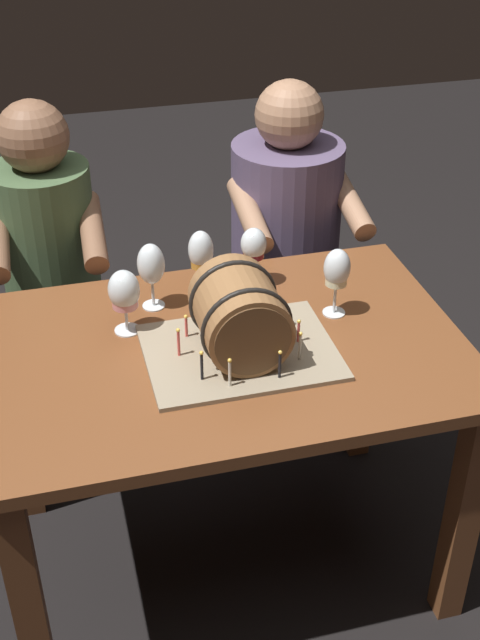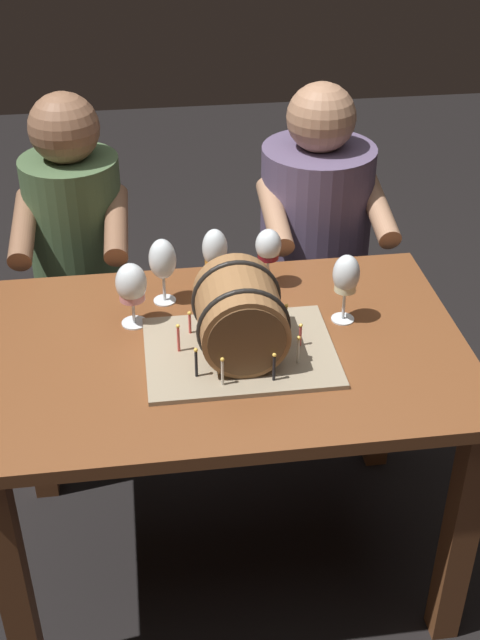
{
  "view_description": "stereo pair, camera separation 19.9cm",
  "coord_description": "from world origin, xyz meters",
  "px_view_note": "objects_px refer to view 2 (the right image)",
  "views": [
    {
      "loc": [
        -0.39,
        -1.65,
        1.96
      ],
      "look_at": [
        0.03,
        -0.04,
        0.86
      ],
      "focal_mm": 46.8,
      "sensor_mm": 36.0,
      "label": 1
    },
    {
      "loc": [
        -0.19,
        -1.69,
        1.96
      ],
      "look_at": [
        0.03,
        -0.04,
        0.86
      ],
      "focal_mm": 46.8,
      "sensor_mm": 36.0,
      "label": 2
    }
  ],
  "objects_px": {
    "dining_table": "(225,386)",
    "wine_glass_empty": "(163,260)",
    "wine_glass_white": "(346,277)",
    "barrel_cake": "(240,320)",
    "person_seated_right": "(313,266)",
    "wine_glass_red": "(268,248)",
    "person_seated_left": "(83,289)",
    "wine_glass_rose": "(131,286)",
    "wine_glass_amber": "(215,251)"
  },
  "relations": [
    {
      "from": "barrel_cake",
      "to": "person_seated_left",
      "type": "height_order",
      "value": "person_seated_left"
    },
    {
      "from": "person_seated_left",
      "to": "wine_glass_rose",
      "type": "bearing_deg",
      "value": -73.86
    },
    {
      "from": "person_seated_left",
      "to": "wine_glass_red",
      "type": "bearing_deg",
      "value": -38.4
    },
    {
      "from": "dining_table",
      "to": "wine_glass_white",
      "type": "relative_size",
      "value": 6.36
    },
    {
      "from": "wine_glass_white",
      "to": "person_seated_left",
      "type": "bearing_deg",
      "value": 138.28
    },
    {
      "from": "person_seated_right",
      "to": "dining_table",
      "type": "bearing_deg",
      "value": -118.74
    },
    {
      "from": "wine_glass_white",
      "to": "wine_glass_rose",
      "type": "bearing_deg",
      "value": 174.08
    },
    {
      "from": "person_seated_right",
      "to": "person_seated_left",
      "type": "bearing_deg",
      "value": -179.96
    },
    {
      "from": "wine_glass_amber",
      "to": "person_seated_right",
      "type": "xyz_separation_m",
      "value": [
        0.38,
        0.42,
        -0.31
      ]
    },
    {
      "from": "wine_glass_red",
      "to": "wine_glass_rose",
      "type": "relative_size",
      "value": 0.98
    },
    {
      "from": "wine_glass_rose",
      "to": "person_seated_right",
      "type": "relative_size",
      "value": 0.15
    },
    {
      "from": "person_seated_left",
      "to": "person_seated_right",
      "type": "distance_m",
      "value": 0.77
    },
    {
      "from": "dining_table",
      "to": "wine_glass_empty",
      "type": "bearing_deg",
      "value": 120.55
    },
    {
      "from": "dining_table",
      "to": "wine_glass_red",
      "type": "height_order",
      "value": "wine_glass_red"
    },
    {
      "from": "wine_glass_white",
      "to": "person_seated_right",
      "type": "height_order",
      "value": "person_seated_right"
    },
    {
      "from": "wine_glass_rose",
      "to": "wine_glass_empty",
      "type": "bearing_deg",
      "value": 49.31
    },
    {
      "from": "dining_table",
      "to": "wine_glass_rose",
      "type": "height_order",
      "value": "wine_glass_rose"
    },
    {
      "from": "dining_table",
      "to": "barrel_cake",
      "type": "distance_m",
      "value": 0.24
    },
    {
      "from": "dining_table",
      "to": "wine_glass_rose",
      "type": "xyz_separation_m",
      "value": [
        -0.22,
        0.13,
        0.24
      ]
    },
    {
      "from": "barrel_cake",
      "to": "wine_glass_rose",
      "type": "xyz_separation_m",
      "value": [
        -0.25,
        0.17,
        0.01
      ]
    },
    {
      "from": "wine_glass_rose",
      "to": "wine_glass_amber",
      "type": "bearing_deg",
      "value": 33.46
    },
    {
      "from": "wine_glass_white",
      "to": "wine_glass_red",
      "type": "bearing_deg",
      "value": 129.48
    },
    {
      "from": "wine_glass_empty",
      "to": "wine_glass_red",
      "type": "xyz_separation_m",
      "value": [
        0.29,
        0.05,
        -0.01
      ]
    },
    {
      "from": "barrel_cake",
      "to": "person_seated_right",
      "type": "bearing_deg",
      "value": 64.69
    },
    {
      "from": "wine_glass_red",
      "to": "person_seated_right",
      "type": "xyz_separation_m",
      "value": [
        0.23,
        0.43,
        -0.32
      ]
    },
    {
      "from": "dining_table",
      "to": "wine_glass_rose",
      "type": "distance_m",
      "value": 0.35
    },
    {
      "from": "barrel_cake",
      "to": "wine_glass_empty",
      "type": "bearing_deg",
      "value": 121.83
    },
    {
      "from": "wine_glass_red",
      "to": "wine_glass_rose",
      "type": "height_order",
      "value": "wine_glass_rose"
    },
    {
      "from": "wine_glass_rose",
      "to": "barrel_cake",
      "type": "bearing_deg",
      "value": -34.18
    },
    {
      "from": "person_seated_left",
      "to": "barrel_cake",
      "type": "bearing_deg",
      "value": -60.65
    },
    {
      "from": "wine_glass_amber",
      "to": "wine_glass_rose",
      "type": "xyz_separation_m",
      "value": [
        -0.23,
        -0.15,
        -0.0
      ]
    },
    {
      "from": "barrel_cake",
      "to": "wine_glass_red",
      "type": "bearing_deg",
      "value": 69.09
    },
    {
      "from": "barrel_cake",
      "to": "wine_glass_empty",
      "type": "xyz_separation_m",
      "value": [
        -0.17,
        0.27,
        0.03
      ]
    },
    {
      "from": "wine_glass_white",
      "to": "wine_glass_amber",
      "type": "relative_size",
      "value": 1.06
    },
    {
      "from": "wine_glass_white",
      "to": "barrel_cake",
      "type": "bearing_deg",
      "value": -158.0
    },
    {
      "from": "person_seated_right",
      "to": "wine_glass_empty",
      "type": "bearing_deg",
      "value": -137.64
    },
    {
      "from": "wine_glass_white",
      "to": "person_seated_right",
      "type": "xyz_separation_m",
      "value": [
        0.07,
        0.63,
        -0.33
      ]
    },
    {
      "from": "wine_glass_white",
      "to": "wine_glass_rose",
      "type": "height_order",
      "value": "wine_glass_white"
    },
    {
      "from": "wine_glass_amber",
      "to": "wine_glass_red",
      "type": "xyz_separation_m",
      "value": [
        0.15,
        -0.01,
        0.0
      ]
    },
    {
      "from": "person_seated_left",
      "to": "wine_glass_amber",
      "type": "bearing_deg",
      "value": -46.92
    },
    {
      "from": "wine_glass_red",
      "to": "person_seated_left",
      "type": "xyz_separation_m",
      "value": [
        -0.54,
        0.43,
        -0.34
      ]
    },
    {
      "from": "dining_table",
      "to": "wine_glass_amber",
      "type": "relative_size",
      "value": 6.75
    },
    {
      "from": "wine_glass_empty",
      "to": "wine_glass_white",
      "type": "bearing_deg",
      "value": -18.8
    },
    {
      "from": "wine_glass_white",
      "to": "wine_glass_empty",
      "type": "xyz_separation_m",
      "value": [
        -0.46,
        0.16,
        -0.0
      ]
    },
    {
      "from": "wine_glass_amber",
      "to": "wine_glass_rose",
      "type": "relative_size",
      "value": 1.02
    },
    {
      "from": "wine_glass_white",
      "to": "person_seated_right",
      "type": "distance_m",
      "value": 0.71
    },
    {
      "from": "wine_glass_empty",
      "to": "dining_table",
      "type": "bearing_deg",
      "value": -59.45
    },
    {
      "from": "dining_table",
      "to": "person_seated_right",
      "type": "bearing_deg",
      "value": 61.26
    },
    {
      "from": "wine_glass_rose",
      "to": "person_seated_left",
      "type": "relative_size",
      "value": 0.15
    },
    {
      "from": "wine_glass_red",
      "to": "wine_glass_white",
      "type": "bearing_deg",
      "value": -50.52
    }
  ]
}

